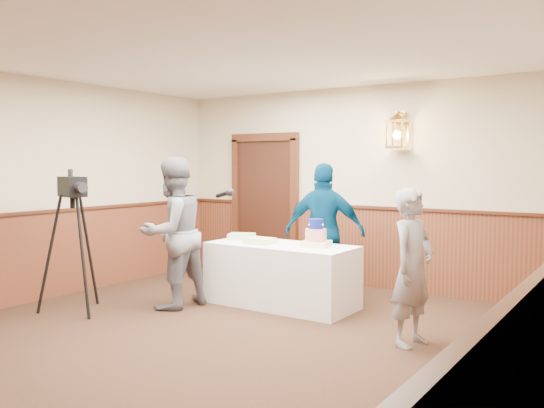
% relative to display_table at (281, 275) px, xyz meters
% --- Properties ---
extents(ground, '(7.00, 7.00, 0.00)m').
position_rel_display_table_xyz_m(ground, '(0.29, -1.90, -0.38)').
color(ground, black).
rests_on(ground, ground).
extents(room_shell, '(6.02, 7.02, 2.81)m').
position_rel_display_table_xyz_m(room_shell, '(0.24, -1.45, 1.15)').
color(room_shell, '#C6B794').
rests_on(room_shell, ground).
extents(display_table, '(1.80, 0.80, 0.75)m').
position_rel_display_table_xyz_m(display_table, '(0.00, 0.00, 0.00)').
color(display_table, white).
rests_on(display_table, ground).
extents(tiered_cake, '(0.38, 0.38, 0.33)m').
position_rel_display_table_xyz_m(tiered_cake, '(0.44, 0.07, 0.50)').
color(tiered_cake, '#FFF9BF').
rests_on(tiered_cake, display_table).
extents(sheet_cake_yellow, '(0.35, 0.27, 0.07)m').
position_rel_display_table_xyz_m(sheet_cake_yellow, '(-0.26, -0.10, 0.41)').
color(sheet_cake_yellow, '#D6D280').
rests_on(sheet_cake_yellow, display_table).
extents(sheet_cake_green, '(0.39, 0.35, 0.07)m').
position_rel_display_table_xyz_m(sheet_cake_green, '(-0.68, 0.11, 0.41)').
color(sheet_cake_green, '#99D294').
rests_on(sheet_cake_green, display_table).
extents(interviewer, '(1.53, 0.95, 1.80)m').
position_rel_display_table_xyz_m(interviewer, '(-1.02, -0.81, 0.53)').
color(interviewer, slate).
rests_on(interviewer, ground).
extents(baker, '(0.45, 0.60, 1.49)m').
position_rel_display_table_xyz_m(baker, '(1.86, -0.59, 0.37)').
color(baker, gray).
rests_on(baker, ground).
extents(assistant_p, '(1.09, 0.69, 1.73)m').
position_rel_display_table_xyz_m(assistant_p, '(0.30, 0.54, 0.49)').
color(assistant_p, '#022E50').
rests_on(assistant_p, ground).
extents(tv_camera_rig, '(0.62, 0.58, 1.58)m').
position_rel_display_table_xyz_m(tv_camera_rig, '(-1.82, -1.60, 0.33)').
color(tv_camera_rig, black).
rests_on(tv_camera_rig, ground).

